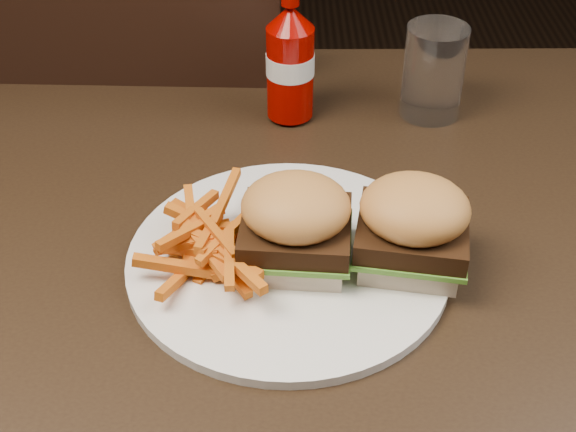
{
  "coord_description": "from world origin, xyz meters",
  "views": [
    {
      "loc": [
        -0.08,
        -0.62,
        1.26
      ],
      "look_at": [
        -0.08,
        -0.04,
        0.8
      ],
      "focal_mm": 50.0,
      "sensor_mm": 36.0,
      "label": 1
    }
  ],
  "objects_px": {
    "chair_far": "(173,191)",
    "tumbler": "(433,72)",
    "plate": "(288,260)",
    "ketchup_bottle": "(290,72)",
    "dining_table": "(362,248)"
  },
  "relations": [
    {
      "from": "chair_far",
      "to": "tumbler",
      "type": "relative_size",
      "value": 3.63
    },
    {
      "from": "chair_far",
      "to": "plate",
      "type": "xyz_separation_m",
      "value": [
        0.2,
        -0.55,
        0.33
      ]
    },
    {
      "from": "plate",
      "to": "ketchup_bottle",
      "type": "relative_size",
      "value": 2.75
    },
    {
      "from": "plate",
      "to": "dining_table",
      "type": "bearing_deg",
      "value": 30.97
    },
    {
      "from": "dining_table",
      "to": "tumbler",
      "type": "distance_m",
      "value": 0.26
    },
    {
      "from": "plate",
      "to": "ketchup_bottle",
      "type": "distance_m",
      "value": 0.27
    },
    {
      "from": "chair_far",
      "to": "dining_table",
      "type": "bearing_deg",
      "value": 120.83
    },
    {
      "from": "dining_table",
      "to": "plate",
      "type": "relative_size",
      "value": 3.92
    },
    {
      "from": "plate",
      "to": "tumbler",
      "type": "xyz_separation_m",
      "value": [
        0.17,
        0.28,
        0.05
      ]
    },
    {
      "from": "dining_table",
      "to": "chair_far",
      "type": "xyz_separation_m",
      "value": [
        -0.27,
        0.5,
        -0.3
      ]
    },
    {
      "from": "plate",
      "to": "tumbler",
      "type": "distance_m",
      "value": 0.33
    },
    {
      "from": "plate",
      "to": "chair_far",
      "type": "bearing_deg",
      "value": 109.71
    },
    {
      "from": "plate",
      "to": "ketchup_bottle",
      "type": "height_order",
      "value": "ketchup_bottle"
    },
    {
      "from": "chair_far",
      "to": "plate",
      "type": "relative_size",
      "value": 1.35
    },
    {
      "from": "dining_table",
      "to": "chair_far",
      "type": "bearing_deg",
      "value": 118.47
    }
  ]
}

